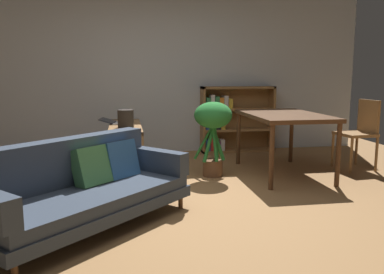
# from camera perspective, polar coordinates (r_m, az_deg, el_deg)

# --- Properties ---
(ground_plane) EXTENTS (8.16, 8.16, 0.00)m
(ground_plane) POSITION_cam_1_polar(r_m,az_deg,el_deg) (4.11, -1.54, -9.22)
(ground_plane) COLOR #9E7042
(back_wall_panel) EXTENTS (6.80, 0.10, 2.70)m
(back_wall_panel) POSITION_cam_1_polar(r_m,az_deg,el_deg) (6.59, -4.93, 9.57)
(back_wall_panel) COLOR silver
(back_wall_panel) RESTS_ON ground_plane
(fabric_couch) EXTENTS (1.88, 1.86, 0.73)m
(fabric_couch) POSITION_cam_1_polar(r_m,az_deg,el_deg) (3.56, -15.39, -6.80)
(fabric_couch) COLOR brown
(fabric_couch) RESTS_ON ground_plane
(media_console) EXTENTS (0.40, 1.39, 0.64)m
(media_console) POSITION_cam_1_polar(r_m,az_deg,el_deg) (5.23, -9.39, -1.86)
(media_console) COLOR olive
(media_console) RESTS_ON ground_plane
(open_laptop) EXTENTS (0.43, 0.34, 0.07)m
(open_laptop) POSITION_cam_1_polar(r_m,az_deg,el_deg) (5.33, -10.62, 2.08)
(open_laptop) COLOR silver
(open_laptop) RESTS_ON media_console
(desk_speaker) EXTENTS (0.19, 0.19, 0.22)m
(desk_speaker) POSITION_cam_1_polar(r_m,az_deg,el_deg) (4.95, -9.42, 2.60)
(desk_speaker) COLOR #2D2823
(desk_speaker) RESTS_ON media_console
(potted_floor_plant) EXTENTS (0.47, 0.47, 0.94)m
(potted_floor_plant) POSITION_cam_1_polar(r_m,az_deg,el_deg) (5.00, 3.01, 1.86)
(potted_floor_plant) COLOR brown
(potted_floor_plant) RESTS_ON ground_plane
(dining_table) EXTENTS (0.90, 1.41, 0.78)m
(dining_table) POSITION_cam_1_polar(r_m,az_deg,el_deg) (5.21, 12.92, 2.45)
(dining_table) COLOR #56351E
(dining_table) RESTS_ON ground_plane
(dining_chair_near) EXTENTS (0.46, 0.48, 0.94)m
(dining_chair_near) POSITION_cam_1_polar(r_m,az_deg,el_deg) (5.86, 22.81, 0.97)
(dining_chair_near) COLOR olive
(dining_chair_near) RESTS_ON ground_plane
(bookshelf) EXTENTS (1.21, 0.29, 1.08)m
(bookshelf) POSITION_cam_1_polar(r_m,az_deg,el_deg) (6.67, 5.68, 2.54)
(bookshelf) COLOR olive
(bookshelf) RESTS_ON ground_plane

